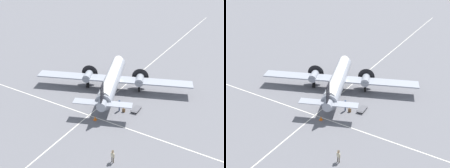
# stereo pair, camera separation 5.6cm
# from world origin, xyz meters

# --- Properties ---
(ground_plane) EXTENTS (300.00, 300.00, 0.00)m
(ground_plane) POSITION_xyz_m (0.00, 0.00, 0.00)
(ground_plane) COLOR slate
(apron_line_eastwest) EXTENTS (120.00, 0.16, 0.01)m
(apron_line_eastwest) POSITION_xyz_m (0.00, 7.70, 0.00)
(apron_line_eastwest) COLOR silver
(apron_line_eastwest) RESTS_ON ground_plane
(apron_line_northsouth) EXTENTS (0.16, 120.00, 0.01)m
(apron_line_northsouth) POSITION_xyz_m (-0.64, 0.00, 0.00)
(apron_line_northsouth) COLOR silver
(apron_line_northsouth) RESTS_ON ground_plane
(airliner_main) EXTENTS (25.42, 17.72, 5.62)m
(airliner_main) POSITION_xyz_m (0.15, -0.38, 2.47)
(airliner_main) COLOR #9399A3
(airliner_main) RESTS_ON ground_plane
(crew_foreground) EXTENTS (0.56, 0.34, 1.68)m
(crew_foreground) POSITION_xyz_m (-8.65, 14.33, 1.05)
(crew_foreground) COLOR #473D2D
(crew_foreground) RESTS_ON ground_plane
(passenger_boarding) EXTENTS (0.36, 0.60, 1.81)m
(passenger_boarding) POSITION_xyz_m (-3.91, 4.41, 1.13)
(passenger_boarding) COLOR navy
(passenger_boarding) RESTS_ON ground_plane
(suitcase_near_door) EXTENTS (0.36, 0.19, 0.56)m
(suitcase_near_door) POSITION_xyz_m (-4.62, 4.26, 0.26)
(suitcase_near_door) COLOR brown
(suitcase_near_door) RESTS_ON ground_plane
(suitcase_upright_spare) EXTENTS (0.38, 0.16, 0.63)m
(suitcase_upright_spare) POSITION_xyz_m (-4.60, 4.33, 0.30)
(suitcase_upright_spare) COLOR brown
(suitcase_upright_spare) RESTS_ON ground_plane
(baggage_cart) EXTENTS (1.14, 2.22, 0.56)m
(baggage_cart) POSITION_xyz_m (-6.05, 3.01, 0.28)
(baggage_cart) COLOR #56565B
(baggage_cart) RESTS_ON ground_plane
(traffic_cone) EXTENTS (0.49, 0.49, 0.65)m
(traffic_cone) POSITION_xyz_m (-2.08, 8.23, 0.30)
(traffic_cone) COLOR orange
(traffic_cone) RESTS_ON ground_plane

